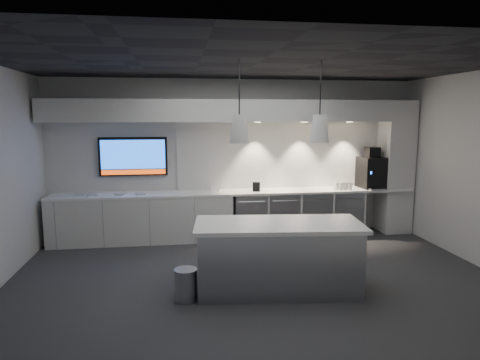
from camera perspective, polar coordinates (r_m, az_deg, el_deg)
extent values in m
plane|color=#313234|center=(6.24, 2.27, -13.18)|extent=(7.00, 7.00, 0.00)
plane|color=black|center=(5.84, 2.45, 15.32)|extent=(7.00, 7.00, 0.00)
plane|color=silver|center=(8.31, -0.82, 2.96)|extent=(7.00, 0.00, 7.00)
plane|color=silver|center=(3.47, 10.00, -5.14)|extent=(7.00, 0.00, 7.00)
cube|color=white|center=(8.07, -0.51, -1.65)|extent=(6.80, 0.65, 0.04)
cube|color=silver|center=(8.12, -12.88, -5.05)|extent=(3.30, 0.63, 0.86)
cube|color=#999CA1|center=(8.20, 1.23, -4.73)|extent=(0.60, 0.61, 0.85)
cube|color=#999CA1|center=(8.33, 5.52, -4.56)|extent=(0.60, 0.61, 0.85)
cube|color=#999CA1|center=(8.50, 9.66, -4.38)|extent=(0.60, 0.61, 0.85)
cube|color=#999CA1|center=(8.71, 13.62, -4.19)|extent=(0.60, 0.61, 0.85)
cube|color=silver|center=(8.52, 7.24, 3.37)|extent=(4.60, 0.03, 1.30)
cube|color=silver|center=(7.97, -0.55, 9.20)|extent=(6.90, 0.60, 0.40)
cube|color=silver|center=(9.04, 20.01, 1.62)|extent=(0.55, 0.55, 2.60)
cube|color=black|center=(8.22, -14.04, 3.07)|extent=(1.25, 0.06, 0.72)
cube|color=blue|center=(8.19, -14.07, 3.32)|extent=(1.17, 0.00, 0.54)
cube|color=#CA3C0B|center=(8.22, -13.99, 1.03)|extent=(1.17, 0.00, 0.09)
cube|color=#999CA1|center=(5.78, 5.10, -10.40)|extent=(2.16, 1.04, 0.87)
cube|color=white|center=(5.65, 5.17, -5.95)|extent=(2.27, 1.15, 0.05)
cylinder|color=#999CA1|center=(5.59, -7.23, -13.68)|extent=(0.29, 0.29, 0.41)
cube|color=black|center=(8.83, 17.09, 0.97)|extent=(0.47, 0.52, 0.60)
cube|color=black|center=(8.78, 17.20, 3.56)|extent=(0.26, 0.26, 0.20)
cube|color=#999CA1|center=(8.63, 17.76, -1.16)|extent=(0.34, 0.22, 0.03)
cube|color=black|center=(8.03, 2.19, -0.91)|extent=(0.14, 0.06, 0.18)
cube|color=white|center=(7.98, -3.40, -1.13)|extent=(0.18, 0.07, 0.14)
cube|color=#A8A8A8|center=(8.18, -20.58, -1.83)|extent=(0.19, 0.19, 0.02)
cube|color=#A8A8A8|center=(8.08, -19.14, -1.89)|extent=(0.20, 0.20, 0.02)
cube|color=#A8A8A8|center=(8.01, -15.68, -1.82)|extent=(0.19, 0.19, 0.02)
cube|color=#A8A8A8|center=(7.95, -13.13, -1.80)|extent=(0.19, 0.19, 0.02)
cone|color=silver|center=(5.37, -0.10, 6.83)|extent=(0.25, 0.25, 0.36)
cylinder|color=black|center=(5.38, -0.10, 12.45)|extent=(0.02, 0.02, 0.70)
cone|color=silver|center=(5.62, 10.55, 6.76)|extent=(0.25, 0.25, 0.36)
cylinder|color=black|center=(5.63, 10.70, 12.14)|extent=(0.02, 0.02, 0.70)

